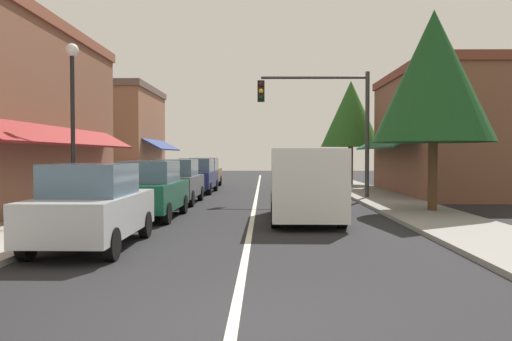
# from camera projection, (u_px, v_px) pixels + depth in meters

# --- Properties ---
(ground_plane) EXTENTS (80.00, 80.00, 0.00)m
(ground_plane) POSITION_uv_depth(u_px,v_px,m) (256.00, 198.00, 23.79)
(ground_plane) COLOR black
(sidewalk_left) EXTENTS (2.60, 56.00, 0.12)m
(sidewalk_left) POSITION_uv_depth(u_px,v_px,m) (136.00, 196.00, 23.88)
(sidewalk_left) COLOR #A39E99
(sidewalk_left) RESTS_ON ground
(sidewalk_right) EXTENTS (2.60, 56.00, 0.12)m
(sidewalk_right) POSITION_uv_depth(u_px,v_px,m) (377.00, 197.00, 23.71)
(sidewalk_right) COLOR gray
(sidewalk_right) RESTS_ON ground
(lane_center_stripe) EXTENTS (0.14, 52.00, 0.01)m
(lane_center_stripe) POSITION_uv_depth(u_px,v_px,m) (256.00, 198.00, 23.79)
(lane_center_stripe) COLOR silver
(lane_center_stripe) RESTS_ON ground
(storefront_right_block) EXTENTS (7.15, 10.20, 6.07)m
(storefront_right_block) POSITION_uv_depth(u_px,v_px,m) (455.00, 133.00, 25.55)
(storefront_right_block) COLOR brown
(storefront_right_block) RESTS_ON ground
(storefront_far_left) EXTENTS (6.89, 8.20, 6.30)m
(storefront_far_left) POSITION_uv_depth(u_px,v_px,m) (111.00, 136.00, 33.84)
(storefront_far_left) COLOR #8E5B42
(storefront_far_left) RESTS_ON ground
(parked_car_nearest_left) EXTENTS (1.79, 4.10, 1.77)m
(parked_car_nearest_left) POSITION_uv_depth(u_px,v_px,m) (92.00, 206.00, 10.96)
(parked_car_nearest_left) COLOR #B7BABF
(parked_car_nearest_left) RESTS_ON ground
(parked_car_second_left) EXTENTS (1.86, 4.14, 1.77)m
(parked_car_second_left) POSITION_uv_depth(u_px,v_px,m) (150.00, 190.00, 16.05)
(parked_car_second_left) COLOR #0F4C33
(parked_car_second_left) RESTS_ON ground
(parked_car_third_left) EXTENTS (1.82, 4.12, 1.77)m
(parked_car_third_left) POSITION_uv_depth(u_px,v_px,m) (176.00, 182.00, 20.97)
(parked_car_third_left) COLOR #4C5156
(parked_car_third_left) RESTS_ON ground
(parked_car_far_left) EXTENTS (1.86, 4.14, 1.77)m
(parked_car_far_left) POSITION_uv_depth(u_px,v_px,m) (197.00, 176.00, 26.76)
(parked_car_far_left) COLOR navy
(parked_car_far_left) RESTS_ON ground
(parked_car_distant_left) EXTENTS (1.86, 4.14, 1.77)m
(parked_car_distant_left) POSITION_uv_depth(u_px,v_px,m) (204.00, 172.00, 31.65)
(parked_car_distant_left) COLOR brown
(parked_car_distant_left) RESTS_ON ground
(van_in_lane) EXTENTS (2.04, 5.20, 2.12)m
(van_in_lane) POSITION_uv_depth(u_px,v_px,m) (305.00, 182.00, 15.51)
(van_in_lane) COLOR silver
(van_in_lane) RESTS_ON ground
(traffic_signal_mast_arm) EXTENTS (4.81, 0.50, 5.52)m
(traffic_signal_mast_arm) POSITION_uv_depth(u_px,v_px,m) (329.00, 113.00, 22.46)
(traffic_signal_mast_arm) COLOR #333333
(traffic_signal_mast_arm) RESTS_ON ground
(street_lamp_left_near) EXTENTS (0.36, 0.36, 5.07)m
(street_lamp_left_near) POSITION_uv_depth(u_px,v_px,m) (73.00, 104.00, 14.64)
(street_lamp_left_near) COLOR black
(street_lamp_left_near) RESTS_ON ground
(tree_right_near) EXTENTS (3.95, 3.95, 6.71)m
(tree_right_near) POSITION_uv_depth(u_px,v_px,m) (434.00, 76.00, 17.20)
(tree_right_near) COLOR #4C331E
(tree_right_near) RESTS_ON ground
(tree_right_far) EXTENTS (3.68, 3.68, 6.51)m
(tree_right_far) POSITION_uv_depth(u_px,v_px,m) (351.00, 114.00, 32.25)
(tree_right_far) COLOR #4C331E
(tree_right_far) RESTS_ON ground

